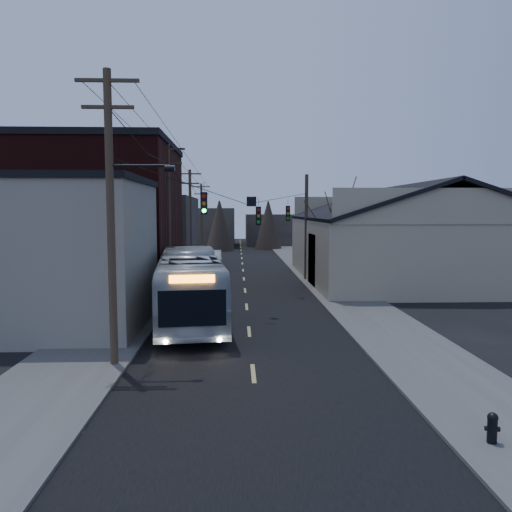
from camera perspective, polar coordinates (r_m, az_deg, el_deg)
The scene contains 15 objects.
ground at distance 15.85m, azimuth -0.07°, elevation -15.61°, with size 160.00×160.00×0.00m, color black.
road_surface at distance 45.16m, azimuth -1.46°, elevation -1.94°, with size 9.00×110.00×0.02m, color black.
sidewalk_left at distance 45.54m, azimuth -9.67°, elevation -1.89°, with size 4.00×110.00×0.12m, color #474744.
sidewalk_right at distance 45.69m, azimuth 6.72°, elevation -1.83°, with size 4.00×110.00×0.12m, color #474744.
building_clapboard at distance 25.35m, azimuth -21.65°, elevation 0.02°, with size 8.00×8.00×7.00m, color gray.
building_brick at distance 36.07m, azimuth -17.41°, elevation 3.97°, with size 10.00×12.00×10.00m, color black.
building_left_far at distance 51.63m, azimuth -12.17°, elevation 2.73°, with size 9.00×14.00×7.00m, color #332D28.
warehouse at distance 42.15m, azimuth 16.58°, elevation 1.00°, with size 16.16×20.60×7.73m.
building_far_left at distance 80.03m, azimuth -6.09°, elevation 3.30°, with size 10.00×12.00×6.00m, color #332D28.
building_far_right at distance 85.20m, azimuth 2.92°, elevation 3.10°, with size 12.00×14.00×5.00m, color #332D28.
bare_tree at distance 35.57m, azimuth 9.26°, elevation 1.87°, with size 0.40×0.40×7.20m, color black.
utility_lines at distance 39.04m, azimuth -5.96°, elevation 4.19°, with size 11.24×45.28×10.50m.
bus at distance 25.87m, azimuth -7.61°, elevation -3.34°, with size 3.04×12.97×3.61m, color #AAB1B6.
parked_car at distance 51.58m, azimuth -4.89°, elevation -0.22°, with size 1.62×4.65×1.53m, color #B7BABF.
fire_hydrant at distance 13.73m, azimuth 25.40°, elevation -17.20°, with size 0.36×0.25×0.74m.
Camera 1 is at (-0.54, -14.80, 5.63)m, focal length 35.00 mm.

